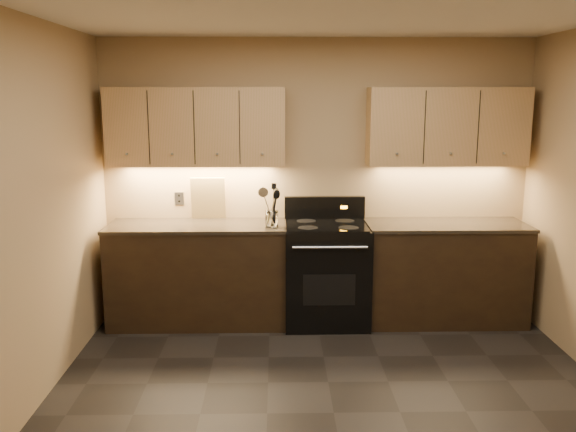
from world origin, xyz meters
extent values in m
plane|color=black|center=(0.00, 0.00, 0.00)|extent=(4.00, 4.00, 0.00)
plane|color=silver|center=(0.00, 0.00, 2.60)|extent=(4.00, 4.00, 0.00)
cube|color=tan|center=(0.00, 2.00, 1.30)|extent=(4.00, 0.04, 2.60)
cube|color=tan|center=(-2.00, 0.00, 1.30)|extent=(0.04, 4.00, 2.60)
cube|color=black|center=(-1.10, 1.70, 0.45)|extent=(1.60, 0.60, 0.90)
cube|color=#3C3326|center=(-1.10, 1.70, 0.92)|extent=(1.62, 0.62, 0.03)
cube|color=black|center=(1.18, 1.70, 0.45)|extent=(1.44, 0.60, 0.90)
cube|color=#3C3326|center=(1.18, 1.70, 0.92)|extent=(1.46, 0.62, 0.03)
cube|color=black|center=(0.08, 1.68, 0.46)|extent=(0.76, 0.65, 0.92)
cube|color=black|center=(0.08, 1.68, 0.93)|extent=(0.70, 0.60, 0.01)
cube|color=black|center=(0.08, 1.96, 1.03)|extent=(0.76, 0.07, 0.22)
cube|color=orange|center=(0.26, 1.92, 1.04)|extent=(0.06, 0.00, 0.03)
cylinder|color=silver|center=(0.08, 1.34, 0.80)|extent=(0.65, 0.02, 0.02)
cube|color=black|center=(0.08, 1.35, 0.41)|extent=(0.46, 0.00, 0.28)
cylinder|color=black|center=(-0.10, 1.53, 0.93)|extent=(0.18, 0.18, 0.00)
cylinder|color=black|center=(0.26, 1.53, 0.93)|extent=(0.18, 0.18, 0.00)
cylinder|color=black|center=(-0.10, 1.82, 0.93)|extent=(0.18, 0.18, 0.00)
cylinder|color=black|center=(0.26, 1.82, 0.93)|extent=(0.18, 0.18, 0.00)
cube|color=tan|center=(-1.10, 1.85, 1.80)|extent=(1.60, 0.30, 0.70)
cube|color=tan|center=(1.18, 1.85, 1.80)|extent=(1.44, 0.30, 0.70)
cube|color=#B2B5BA|center=(-1.30, 1.99, 1.12)|extent=(0.08, 0.01, 0.12)
cylinder|color=white|center=(-0.42, 1.59, 1.00)|extent=(0.14, 0.14, 0.14)
cylinder|color=white|center=(-0.42, 1.59, 0.94)|extent=(0.11, 0.11, 0.02)
cube|color=tan|center=(-1.02, 1.95, 1.13)|extent=(0.32, 0.11, 0.40)
camera|label=1|loc=(-0.38, -3.72, 2.08)|focal=38.00mm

